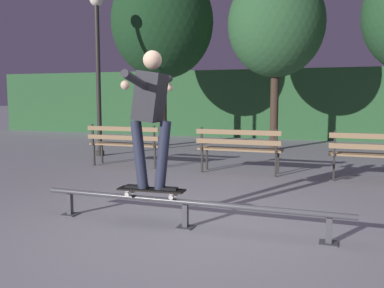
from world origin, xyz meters
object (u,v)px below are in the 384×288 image
park_bench_left_center (239,146)px  park_bench_leftmost (125,141)px  lamp_post_left (98,53)px  tree_far_left (162,23)px  skateboarder (151,108)px  park_bench_right_center (378,151)px  grind_rail (185,206)px  skateboard (151,190)px  tree_behind_benches (276,24)px

park_bench_left_center → park_bench_leftmost: bearing=180.0°
park_bench_leftmost → lamp_post_left: lamp_post_left is taller
park_bench_left_center → tree_far_left: (-3.18, 3.71, 3.02)m
skateboarder → park_bench_leftmost: skateboarder is taller
park_bench_right_center → lamp_post_left: size_ratio=0.41×
grind_rail → tree_far_left: 8.56m
skateboard → lamp_post_left: bearing=127.6°
park_bench_right_center → lamp_post_left: bearing=168.8°
grind_rail → tree_behind_benches: bearing=91.2°
grind_rail → lamp_post_left: (-4.00, 4.65, 2.23)m
skateboard → park_bench_right_center: (2.62, 3.42, 0.14)m
skateboard → tree_behind_benches: size_ratio=0.17×
park_bench_right_center → tree_behind_benches: tree_behind_benches is taller
tree_far_left → lamp_post_left: 2.77m
skateboard → skateboarder: skateboarder is taller
tree_behind_benches → tree_far_left: bearing=-177.5°
skateboard → tree_far_left: bearing=112.6°
grind_rail → lamp_post_left: 6.52m
grind_rail → tree_far_left: (-3.38, 7.13, 3.31)m
grind_rail → tree_behind_benches: 7.91m
skateboarder → park_bench_left_center: size_ratio=0.97×
park_bench_right_center → park_bench_leftmost: bearing=180.0°
skateboarder → park_bench_right_center: skateboarder is taller
park_bench_left_center → tree_far_left: tree_far_left is taller
lamp_post_left → skateboarder: bearing=-52.4°
park_bench_right_center → tree_far_left: (-5.58, 3.71, 3.02)m
skateboarder → skateboard: bearing=-175.9°
lamp_post_left → park_bench_right_center: bearing=-11.2°
grind_rail → park_bench_right_center: 4.07m
skateboard → grind_rail: bearing=0.0°
grind_rail → tree_far_left: tree_far_left is taller
tree_far_left → lamp_post_left: size_ratio=1.33×
grind_rail → park_bench_left_center: (-0.21, 3.42, 0.29)m
skateboard → tree_far_left: 8.34m
park_bench_left_center → grind_rail: bearing=-86.5°
park_bench_right_center → tree_behind_benches: (-2.36, 3.85, 2.82)m
tree_far_left → skateboarder: bearing=-67.4°
tree_behind_benches → skateboarder: bearing=-92.0°
lamp_post_left → park_bench_leftmost: bearing=-41.7°
park_bench_left_center → lamp_post_left: (-3.79, 1.23, 1.94)m
skateboard → lamp_post_left: lamp_post_left is taller
skateboard → park_bench_leftmost: bearing=122.8°
park_bench_leftmost → tree_far_left: tree_far_left is taller
tree_far_left → tree_behind_benches: (3.23, 0.14, -0.20)m
tree_behind_benches → park_bench_right_center: bearing=-58.5°
grind_rail → skateboarder: skateboarder is taller
lamp_post_left → tree_far_left: bearing=76.1°
park_bench_leftmost → park_bench_left_center: size_ratio=1.00×
skateboard → park_bench_leftmost: 4.07m
grind_rail → lamp_post_left: bearing=130.7°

